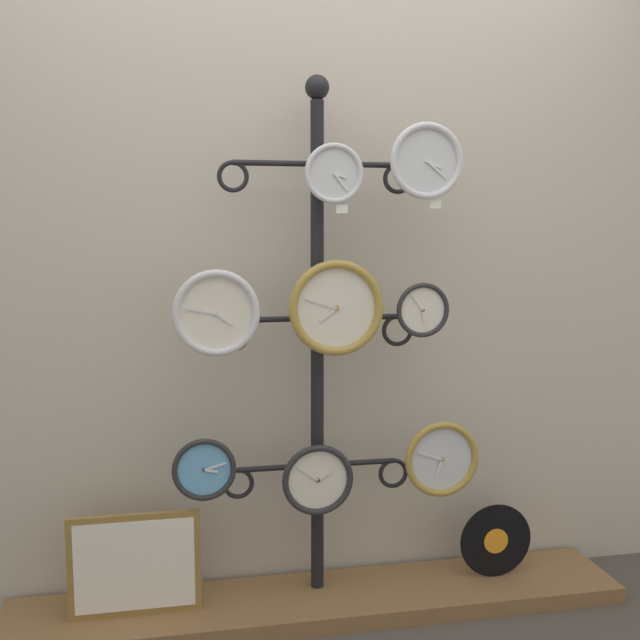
{
  "coord_description": "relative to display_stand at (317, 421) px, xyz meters",
  "views": [
    {
      "loc": [
        -0.5,
        -2.14,
        1.36
      ],
      "look_at": [
        0.0,
        0.36,
        1.05
      ],
      "focal_mm": 42.0,
      "sensor_mm": 36.0,
      "label": 1
    }
  ],
  "objects": [
    {
      "name": "shop_wall",
      "position": [
        0.0,
        0.16,
        0.72
      ],
      "size": [
        4.4,
        0.04,
        2.8
      ],
      "color": "#BCB2A3",
      "rests_on": "ground_plane"
    },
    {
      "name": "low_shelf",
      "position": [
        0.0,
        -0.06,
        -0.65
      ],
      "size": [
        2.2,
        0.36,
        0.06
      ],
      "color": "brown",
      "rests_on": "ground_plane"
    },
    {
      "name": "display_stand",
      "position": [
        0.0,
        0.0,
        0.0
      ],
      "size": [
        0.7,
        0.4,
        1.88
      ],
      "color": "black",
      "rests_on": "ground_plane"
    },
    {
      "name": "clock_top_center",
      "position": [
        0.04,
        -0.08,
        0.86
      ],
      "size": [
        0.2,
        0.04,
        0.2
      ],
      "color": "silver"
    },
    {
      "name": "clock_top_right",
      "position": [
        0.35,
        -0.11,
        0.91
      ],
      "size": [
        0.26,
        0.04,
        0.26
      ],
      "color": "silver"
    },
    {
      "name": "clock_middle_left",
      "position": [
        -0.36,
        -0.11,
        0.41
      ],
      "size": [
        0.29,
        0.04,
        0.29
      ],
      "color": "silver"
    },
    {
      "name": "clock_middle_center",
      "position": [
        0.05,
        -0.09,
        0.41
      ],
      "size": [
        0.33,
        0.04,
        0.33
      ],
      "color": "silver"
    },
    {
      "name": "clock_middle_right",
      "position": [
        0.36,
        -0.08,
        0.4
      ],
      "size": [
        0.19,
        0.04,
        0.19
      ],
      "color": "silver"
    },
    {
      "name": "clock_bottom_left",
      "position": [
        -0.41,
        -0.08,
        -0.12
      ],
      "size": [
        0.22,
        0.04,
        0.22
      ],
      "color": "#60A8DB"
    },
    {
      "name": "clock_bottom_center",
      "position": [
        -0.01,
        -0.08,
        -0.19
      ],
      "size": [
        0.25,
        0.04,
        0.25
      ],
      "color": "silver"
    },
    {
      "name": "clock_bottom_right",
      "position": [
        0.43,
        -0.12,
        -0.13
      ],
      "size": [
        0.27,
        0.04,
        0.27
      ],
      "color": "silver"
    },
    {
      "name": "vinyl_record",
      "position": [
        0.67,
        -0.06,
        -0.48
      ],
      "size": [
        0.28,
        0.01,
        0.28
      ],
      "color": "black",
      "rests_on": "low_shelf"
    },
    {
      "name": "picture_frame",
      "position": [
        -0.64,
        -0.08,
        -0.44
      ],
      "size": [
        0.44,
        0.02,
        0.35
      ],
      "color": "olive",
      "rests_on": "low_shelf"
    },
    {
      "name": "price_tag_upper",
      "position": [
        0.07,
        -0.08,
        0.75
      ],
      "size": [
        0.04,
        0.0,
        0.03
      ],
      "color": "white"
    },
    {
      "name": "price_tag_mid",
      "position": [
        0.39,
        -0.11,
        0.76
      ],
      "size": [
        0.04,
        0.0,
        0.03
      ],
      "color": "white"
    }
  ]
}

